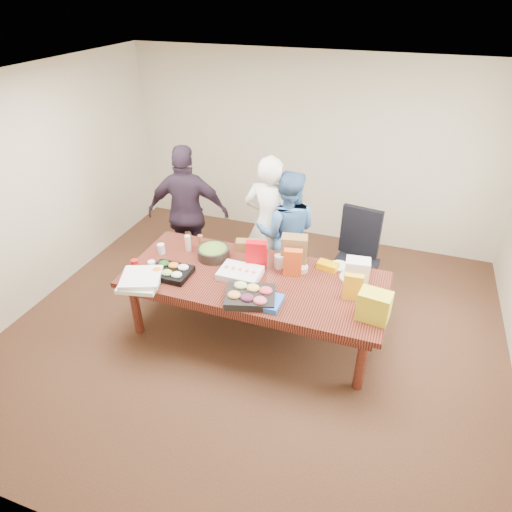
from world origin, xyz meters
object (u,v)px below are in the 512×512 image
at_px(office_chair, 355,263).
at_px(sheet_cake, 240,273).
at_px(salad_bowl, 213,253).
at_px(conference_table, 254,305).
at_px(person_center, 269,224).
at_px(person_right, 287,233).

xyz_separation_m(office_chair, sheet_cake, (-1.10, -0.96, 0.22)).
bearing_deg(salad_bowl, conference_table, -21.31).
relative_size(sheet_cake, salad_bowl, 1.20).
bearing_deg(sheet_cake, conference_table, 12.02).
height_order(office_chair, salad_bowl, office_chair).
relative_size(office_chair, person_center, 0.65).
bearing_deg(person_center, person_right, 179.49).
bearing_deg(sheet_cake, person_center, 90.42).
bearing_deg(conference_table, person_right, 85.13).
xyz_separation_m(person_center, person_right, (0.23, -0.01, -0.08)).
relative_size(office_chair, sheet_cake, 2.58).
distance_m(conference_table, sheet_cake, 0.44).
distance_m(conference_table, office_chair, 1.34).
relative_size(person_center, salad_bowl, 4.78).
distance_m(office_chair, sheet_cake, 1.47).
bearing_deg(person_right, office_chair, 165.29).
height_order(conference_table, sheet_cake, sheet_cake).
bearing_deg(office_chair, conference_table, -126.68).
xyz_separation_m(person_center, sheet_cake, (-0.00, -1.00, -0.09)).
bearing_deg(conference_table, sheet_cake, -168.53).
bearing_deg(sheet_cake, office_chair, 41.60).
xyz_separation_m(person_center, salad_bowl, (-0.43, -0.74, -0.07)).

